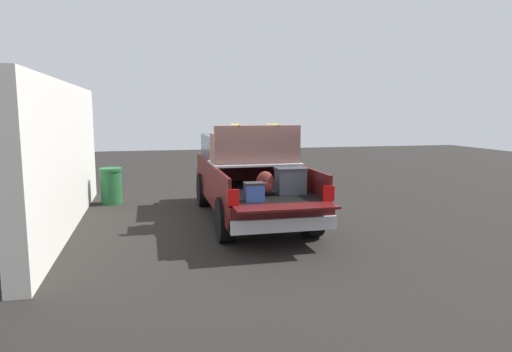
{
  "coord_description": "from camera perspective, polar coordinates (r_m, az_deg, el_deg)",
  "views": [
    {
      "loc": [
        -10.26,
        2.26,
        2.5
      ],
      "look_at": [
        -0.6,
        0.0,
        1.1
      ],
      "focal_mm": 32.13,
      "sensor_mm": 36.0,
      "label": 1
    }
  ],
  "objects": [
    {
      "name": "ground_plane",
      "position": [
        10.8,
        -0.73,
        -5.35
      ],
      "size": [
        40.0,
        40.0,
        0.0
      ],
      "primitive_type": "plane",
      "color": "black"
    },
    {
      "name": "trash_can",
      "position": [
        13.08,
        -17.58,
        -1.16
      ],
      "size": [
        0.6,
        0.6,
        0.98
      ],
      "color": "#1E592D",
      "rests_on": "ground_plane"
    },
    {
      "name": "building_facade",
      "position": [
        10.65,
        -22.8,
        2.29
      ],
      "size": [
        8.1,
        0.36,
        3.1
      ],
      "primitive_type": "cube",
      "color": "silver",
      "rests_on": "ground_plane"
    },
    {
      "name": "pickup_truck",
      "position": [
        10.99,
        -1.16,
        0.1
      ],
      "size": [
        6.05,
        2.06,
        2.23
      ],
      "color": "#470F0F",
      "rests_on": "ground_plane"
    }
  ]
}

